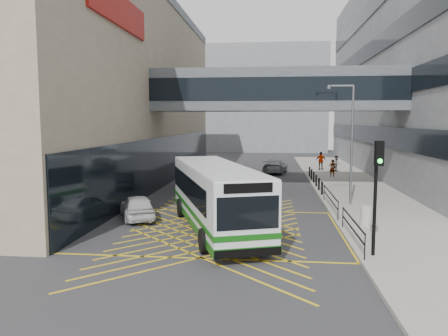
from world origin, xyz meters
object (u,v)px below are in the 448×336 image
(traffic_light, at_px, (377,182))
(pedestrian_c, at_px, (321,161))
(car_white, at_px, (137,207))
(car_silver, at_px, (275,165))
(pedestrian_b, at_px, (337,164))
(car_dark, at_px, (197,181))
(litter_bin, at_px, (366,216))
(pedestrian_a, at_px, (332,168))
(street_lamp, at_px, (349,137))
(bus, at_px, (215,195))

(traffic_light, xyz_separation_m, pedestrian_c, (1.30, 29.72, -1.92))
(car_white, xyz_separation_m, traffic_light, (11.11, -5.91, 2.35))
(car_silver, height_order, pedestrian_b, pedestrian_b)
(car_white, height_order, car_dark, car_white)
(traffic_light, distance_m, litter_bin, 5.57)
(car_dark, bearing_deg, traffic_light, 141.88)
(car_dark, distance_m, pedestrian_a, 13.76)
(car_silver, relative_size, pedestrian_a, 3.17)
(car_dark, bearing_deg, car_white, 103.22)
(car_white, relative_size, pedestrian_a, 2.70)
(pedestrian_b, bearing_deg, car_white, -159.69)
(car_dark, xyz_separation_m, street_lamp, (10.41, -5.81, 3.66))
(pedestrian_a, bearing_deg, street_lamp, 74.29)
(car_white, bearing_deg, bus, 134.28)
(traffic_light, relative_size, litter_bin, 4.63)
(street_lamp, distance_m, pedestrian_b, 18.11)
(car_white, distance_m, pedestrian_b, 26.23)
(car_dark, distance_m, pedestrian_c, 17.31)
(car_silver, bearing_deg, pedestrian_c, -148.50)
(pedestrian_b, relative_size, pedestrian_c, 0.85)
(traffic_light, bearing_deg, bus, 140.45)
(car_dark, height_order, litter_bin, car_dark)
(car_white, bearing_deg, traffic_light, 127.65)
(street_lamp, relative_size, pedestrian_c, 3.86)
(bus, xyz_separation_m, car_silver, (3.15, 23.55, -0.91))
(bus, relative_size, street_lamp, 1.58)
(traffic_light, bearing_deg, pedestrian_a, 78.46)
(litter_bin, distance_m, pedestrian_c, 24.74)
(street_lamp, bearing_deg, traffic_light, -94.31)
(bus, distance_m, street_lamp, 10.10)
(car_white, height_order, traffic_light, traffic_light)
(car_white, relative_size, traffic_light, 0.97)
(car_dark, xyz_separation_m, traffic_light, (9.64, -16.31, 2.38))
(car_dark, height_order, pedestrian_a, pedestrian_a)
(bus, height_order, street_lamp, street_lamp)
(bus, height_order, car_white, bus)
(pedestrian_a, bearing_deg, litter_bin, 75.24)
(car_dark, bearing_deg, pedestrian_c, -107.92)
(car_white, relative_size, pedestrian_c, 2.26)
(street_lamp, bearing_deg, bus, -139.56)
(bus, relative_size, pedestrian_b, 7.14)
(street_lamp, relative_size, litter_bin, 7.66)
(car_silver, bearing_deg, traffic_light, 105.94)
(car_silver, height_order, pedestrian_c, pedestrian_c)
(car_white, bearing_deg, street_lamp, 176.78)
(traffic_light, bearing_deg, car_dark, 113.07)
(litter_bin, bearing_deg, pedestrian_b, 85.12)
(pedestrian_a, bearing_deg, traffic_light, 74.16)
(bus, height_order, pedestrian_c, bus)
(car_silver, bearing_deg, pedestrian_a, 153.95)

